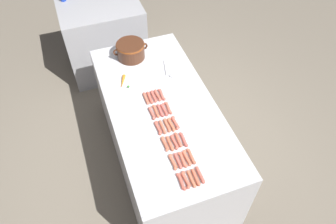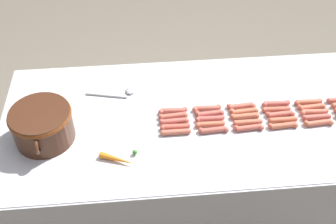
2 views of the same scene
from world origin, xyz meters
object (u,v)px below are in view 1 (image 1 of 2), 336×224
object	(u,v)px
hot_dog_24	(200,175)
hot_dog_27	(175,123)
back_cabinet	(104,37)
hot_dog_17	(154,96)
hot_dog_28	(168,108)
hot_dog_29	(162,95)
hot_dog_3	(158,128)
carrot	(123,82)
hot_dog_6	(186,180)
hot_dog_8	(170,143)
hot_dog_22	(165,110)
bean_pot	(131,50)
hot_dog_1	(173,162)
hot_dog_13	(183,160)
hot_dog_19	(187,158)
hot_dog_16	(160,110)
hot_dog_12	(191,179)
hot_dog_14	(174,142)
hot_dog_15	(167,125)
hot_dog_0	(181,182)
hot_dog_23	(158,95)
hot_dog_4	(152,113)
hot_dog_7	(178,161)
hot_dog_25	(191,156)
hot_dog_26	(184,139)
hot_dog_21	(171,124)
hot_dog_11	(150,98)
hot_dog_10	(156,111)
hot_dog_9	(163,127)
hot_dog_5	(146,98)
hot_dog_18	(196,177)
hot_dog_20	(178,140)

from	to	relation	value
hot_dog_24	hot_dog_27	xyz separation A→B (m)	(0.00, 0.52, 0.00)
back_cabinet	hot_dog_17	xyz separation A→B (m)	(0.17, -1.56, 0.39)
hot_dog_28	hot_dog_29	size ratio (longest dim) A/B	1.00
hot_dog_28	hot_dog_29	bearing A→B (deg)	90.77
hot_dog_3	hot_dog_17	bearing A→B (deg)	77.64
carrot	hot_dog_28	bearing A→B (deg)	-56.79
hot_dog_6	hot_dog_28	bearing A→B (deg)	80.65
hot_dog_8	hot_dog_28	world-z (taller)	same
hot_dog_22	bean_pot	bearing A→B (deg)	95.77
hot_dog_1	hot_dog_27	world-z (taller)	same
hot_dog_13	hot_dog_19	size ratio (longest dim) A/B	1.00
back_cabinet	hot_dog_17	world-z (taller)	back_cabinet
bean_pot	hot_dog_19	bearing A→B (deg)	-86.65
hot_dog_16	hot_dog_29	size ratio (longest dim) A/B	1.00
hot_dog_12	bean_pot	xyz separation A→B (m)	(-0.04, 1.49, 0.08)
hot_dog_12	hot_dog_14	xyz separation A→B (m)	(-0.00, 0.35, 0.00)
hot_dog_15	hot_dog_0	bearing A→B (deg)	-98.64
hot_dog_15	hot_dog_23	world-z (taller)	same
hot_dog_3	hot_dog_15	distance (m)	0.08
hot_dog_4	hot_dog_7	world-z (taller)	same
hot_dog_14	hot_dog_25	size ratio (longest dim) A/B	1.00
hot_dog_26	hot_dog_22	bearing A→B (deg)	96.00
hot_dog_21	hot_dog_25	distance (m)	0.35
hot_dog_19	hot_dog_27	size ratio (longest dim) A/B	1.00
back_cabinet	hot_dog_11	bearing A→B (deg)	-85.04
back_cabinet	hot_dog_15	bearing A→B (deg)	-84.74
hot_dog_11	hot_dog_19	world-z (taller)	same
hot_dog_10	hot_dog_13	bearing A→B (deg)	-85.94
hot_dog_7	hot_dog_9	bearing A→B (deg)	90.76
hot_dog_0	hot_dog_25	world-z (taller)	same
hot_dog_19	hot_dog_27	distance (m)	0.35
hot_dog_6	hot_dog_7	bearing A→B (deg)	88.81
hot_dog_25	carrot	bearing A→B (deg)	106.59
hot_dog_5	hot_dog_25	size ratio (longest dim) A/B	1.00
bean_pot	hot_dog_3	bearing A→B (deg)	-92.25
hot_dog_6	hot_dog_18	distance (m)	0.08
hot_dog_3	hot_dog_9	size ratio (longest dim) A/B	1.00
hot_dog_9	hot_dog_29	world-z (taller)	same
hot_dog_3	hot_dog_14	bearing A→B (deg)	-66.38
hot_dog_7	hot_dog_25	xyz separation A→B (m)	(0.11, 0.00, 0.00)
hot_dog_23	hot_dog_15	bearing A→B (deg)	-95.51
hot_dog_16	carrot	world-z (taller)	carrot
hot_dog_19	hot_dog_4	bearing A→B (deg)	102.32
hot_dog_19	carrot	distance (m)	1.00
hot_dog_20	hot_dog_28	bearing A→B (deg)	83.76
hot_dog_13	hot_dog_18	distance (m)	0.18
hot_dog_3	hot_dog_29	xyz separation A→B (m)	(0.15, 0.35, 0.00)
hot_dog_25	hot_dog_26	bearing A→B (deg)	88.85
hot_dog_20	hot_dog_26	size ratio (longest dim) A/B	1.00
hot_dog_27	hot_dog_19	bearing A→B (deg)	-96.17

